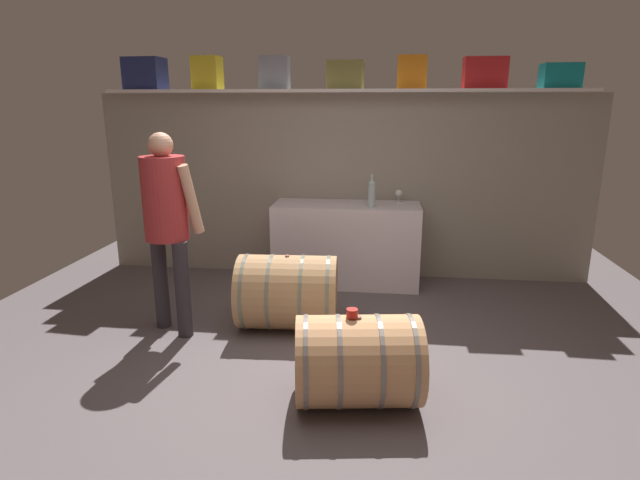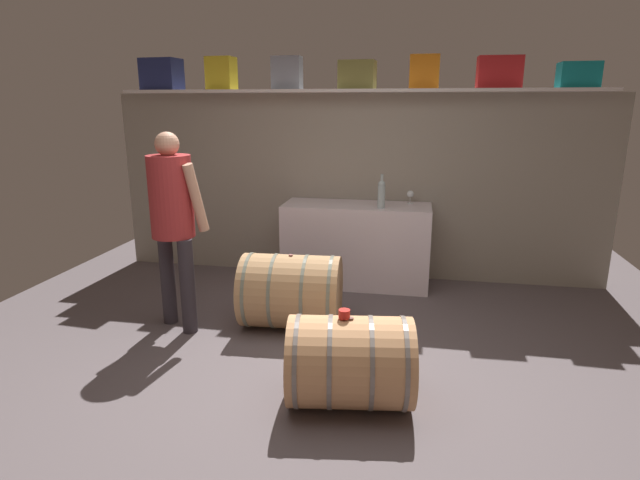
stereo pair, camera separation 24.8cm
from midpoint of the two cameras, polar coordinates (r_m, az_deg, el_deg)
ground_plane at (r=4.27m, az=2.25°, el=-11.45°), size 6.57×8.08×0.02m
back_wall_panel at (r=5.71m, az=5.07°, el=5.89°), size 5.37×0.10×1.99m
high_shelf_board at (r=5.50m, az=5.15°, el=16.14°), size 4.94×0.40×0.03m
toolcase_navy at (r=6.08m, az=-15.98°, el=17.24°), size 0.41×0.31×0.33m
toolcase_yellow at (r=5.82m, az=-9.63°, el=17.74°), size 0.29×0.24×0.34m
toolcase_grey at (r=5.62m, az=-2.34°, el=18.02°), size 0.30×0.19×0.33m
toolcase_olive at (r=5.50m, az=5.52°, el=17.76°), size 0.38×0.27×0.28m
toolcase_orange at (r=5.48m, az=12.84°, el=17.72°), size 0.29×0.21×0.32m
toolcase_red at (r=5.54m, az=20.54°, el=17.03°), size 0.42×0.21×0.30m
toolcase_teal at (r=5.70m, az=27.88°, el=15.86°), size 0.36×0.29×0.24m
work_cabinet at (r=5.48m, az=5.33°, el=-0.52°), size 1.53×0.58×0.87m
wine_bottle_clear at (r=5.20m, az=8.20°, el=5.13°), size 0.08×0.08×0.34m
wine_glass at (r=5.51m, az=11.26°, el=4.95°), size 0.07×0.07×0.14m
wine_barrel_near at (r=3.36m, az=5.53°, el=-13.31°), size 0.86×0.68×0.60m
wine_barrel_far at (r=4.43m, az=-1.59°, el=-5.72°), size 0.87×0.68×0.65m
tasting_cup at (r=3.23m, az=4.93°, el=-8.19°), size 0.07×0.07×0.05m
winemaker_pouring at (r=4.37m, az=-14.46°, el=3.09°), size 0.54×0.50×1.67m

